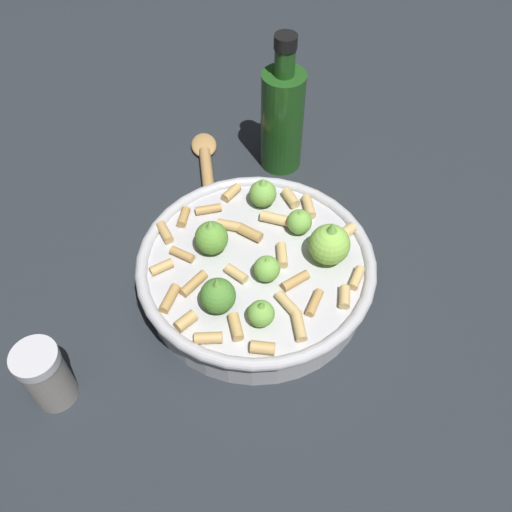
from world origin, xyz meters
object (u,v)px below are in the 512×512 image
pepper_shaker (46,375)px  olive_oil_bottle (282,117)px  cooking_pan (257,269)px  wooden_spoon (209,188)px

pepper_shaker → olive_oil_bottle: 0.42m
cooking_pan → olive_oil_bottle: olive_oil_bottle is taller
cooking_pan → pepper_shaker: size_ratio=3.30×
wooden_spoon → pepper_shaker: bearing=-125.2°
pepper_shaker → olive_oil_bottle: size_ratio=0.42×
wooden_spoon → olive_oil_bottle: bearing=21.3°
olive_oil_bottle → wooden_spoon: olive_oil_bottle is taller
cooking_pan → wooden_spoon: (-0.04, 0.16, -0.02)m
pepper_shaker → wooden_spoon: 0.32m
olive_oil_bottle → wooden_spoon: bearing=-158.7°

